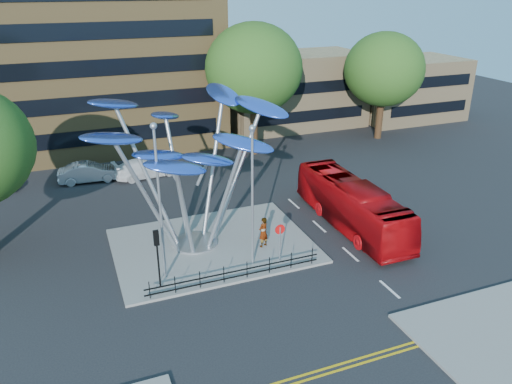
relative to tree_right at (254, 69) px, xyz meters
name	(u,v)px	position (x,y,z in m)	size (l,w,h in m)	color
ground	(264,295)	(-8.00, -22.00, -8.04)	(120.00, 120.00, 0.00)	black
traffic_island	(213,245)	(-9.00, -16.00, -7.96)	(12.00, 9.00, 0.15)	slate
double_yellow_near	(318,371)	(-8.00, -28.00, -8.03)	(40.00, 0.12, 0.01)	gold
double_yellow_far	(321,376)	(-8.00, -28.30, -8.03)	(40.00, 0.12, 0.01)	gold
low_building_near	(294,90)	(8.00, 8.00, -4.04)	(15.00, 8.00, 8.00)	tan
low_building_far	(408,89)	(22.00, 6.00, -4.54)	(12.00, 8.00, 7.00)	tan
tree_right	(254,69)	(0.00, 0.00, 0.00)	(8.80, 8.80, 12.11)	black
tree_far	(384,70)	(14.00, 0.00, -0.93)	(8.00, 8.00, 10.81)	black
leaf_sculpture	(188,140)	(-10.07, -15.32, -1.16)	(12.72, 9.54, 9.51)	#9EA0A5
street_lamp_left	(159,190)	(-12.50, -18.50, -2.68)	(0.36, 0.36, 8.80)	#9EA0A5
street_lamp_right	(252,185)	(-7.50, -19.00, -2.94)	(0.36, 0.36, 8.30)	#9EA0A5
traffic_light_island	(157,247)	(-13.00, -19.50, -5.42)	(0.28, 0.18, 3.42)	black
no_entry_sign_island	(280,237)	(-6.00, -19.48, -6.22)	(0.60, 0.10, 2.45)	#9EA0A5
pedestrian_railing_front	(236,274)	(-9.00, -20.30, -7.48)	(10.00, 0.06, 1.00)	black
red_bus	(352,204)	(0.50, -16.66, -6.46)	(2.65, 11.33, 3.16)	#A5070B
pedestrian	(263,232)	(-6.16, -17.36, -6.91)	(0.71, 0.47, 1.96)	gray
parked_car_mid	(89,172)	(-15.25, -1.73, -7.24)	(1.70, 4.86, 1.60)	#B2B4BA
parked_car_right	(146,168)	(-10.68, -2.33, -7.25)	(2.20, 5.41, 1.57)	silver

